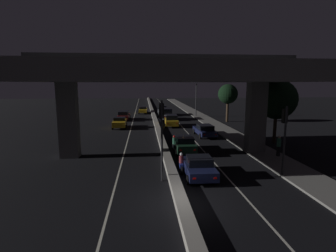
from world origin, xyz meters
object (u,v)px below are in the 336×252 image
(car_dark_green_second, at_px, (184,144))
(motorcycle_black_filtering_mid, at_px, (174,145))
(car_dark_blue_lead, at_px, (199,167))
(pedestrian_on_sidewalk, at_px, (279,146))
(traffic_light_right_of_median, at_px, (284,129))
(car_grey_sixth, at_px, (162,110))
(car_dark_blue_third, at_px, (205,130))
(car_taxi_yellow_lead_oncoming, at_px, (120,122))
(car_taxi_yellow_third_oncoming, at_px, (143,110))
(car_white_fifth, at_px, (167,114))
(street_lamp, at_px, (194,94))
(car_dark_red_second_oncoming, at_px, (124,115))
(motorcycle_blue_filtering_near, at_px, (181,164))
(traffic_light_left_of_median, at_px, (162,127))
(car_taxi_yellow_fourth, at_px, (171,120))

(car_dark_green_second, height_order, motorcycle_black_filtering_mid, motorcycle_black_filtering_mid)
(car_dark_blue_lead, relative_size, pedestrian_on_sidewalk, 2.30)
(traffic_light_right_of_median, xyz_separation_m, car_grey_sixth, (-5.67, 35.67, -2.30))
(car_dark_blue_third, bearing_deg, pedestrian_on_sidewalk, -158.61)
(car_dark_blue_third, bearing_deg, traffic_light_right_of_median, -173.84)
(car_dark_blue_lead, relative_size, car_taxi_yellow_lead_oncoming, 0.97)
(car_taxi_yellow_third_oncoming, bearing_deg, pedestrian_on_sidewalk, 20.57)
(pedestrian_on_sidewalk, bearing_deg, car_taxi_yellow_third_oncoming, 108.42)
(car_white_fifth, bearing_deg, car_taxi_yellow_lead_oncoming, 135.96)
(car_dark_blue_third, distance_m, pedestrian_on_sidewalk, 10.47)
(car_taxi_yellow_third_oncoming, xyz_separation_m, pedestrian_on_sidewalk, (11.64, -34.93, 0.31))
(street_lamp, bearing_deg, car_dark_red_second_oncoming, -167.02)
(motorcycle_black_filtering_mid, bearing_deg, traffic_light_right_of_median, -136.74)
(street_lamp, xyz_separation_m, car_dark_blue_lead, (-5.79, -31.98, -3.58))
(pedestrian_on_sidewalk, bearing_deg, car_dark_green_second, 161.49)
(car_taxi_yellow_lead_oncoming, distance_m, motorcycle_blue_filtering_near, 20.42)
(traffic_light_left_of_median, xyz_separation_m, car_dark_blue_lead, (2.56, 0.40, -2.87))
(traffic_light_right_of_median, distance_m, pedestrian_on_sidewalk, 5.42)
(street_lamp, bearing_deg, traffic_light_left_of_median, -104.46)
(car_white_fifth, relative_size, car_dark_red_second_oncoming, 0.97)
(car_white_fifth, bearing_deg, car_taxi_yellow_fourth, 179.34)
(street_lamp, relative_size, pedestrian_on_sidewalk, 4.01)
(car_white_fifth, relative_size, car_taxi_yellow_lead_oncoming, 1.13)
(car_taxi_yellow_lead_oncoming, xyz_separation_m, car_dark_red_second_oncoming, (-0.01, 8.35, 0.03))
(car_taxi_yellow_lead_oncoming, height_order, motorcycle_black_filtering_mid, car_taxi_yellow_lead_oncoming)
(car_dark_green_second, bearing_deg, traffic_light_left_of_median, 160.18)
(car_taxi_yellow_lead_oncoming, distance_m, pedestrian_on_sidewalk, 22.35)
(traffic_light_left_of_median, xyz_separation_m, car_taxi_yellow_third_oncoming, (-1.27, 39.37, -2.87))
(car_taxi_yellow_fourth, height_order, car_taxi_yellow_third_oncoming, car_taxi_yellow_fourth)
(car_taxi_yellow_third_oncoming, bearing_deg, car_dark_blue_lead, 7.75)
(car_taxi_yellow_fourth, height_order, car_grey_sixth, car_grey_sixth)
(car_dark_blue_lead, relative_size, car_grey_sixth, 0.85)
(car_dark_green_second, distance_m, car_taxi_yellow_lead_oncoming, 15.72)
(car_dark_red_second_oncoming, relative_size, motorcycle_black_filtering_mid, 2.48)
(car_dark_red_second_oncoming, bearing_deg, car_taxi_yellow_lead_oncoming, 1.75)
(car_dark_blue_lead, relative_size, motorcycle_black_filtering_mid, 2.08)
(street_lamp, xyz_separation_m, motorcycle_blue_filtering_near, (-6.84, -30.82, -3.69))
(car_white_fifth, bearing_deg, car_taxi_yellow_third_oncoming, 21.04)
(traffic_light_left_of_median, bearing_deg, traffic_light_right_of_median, 0.03)
(car_taxi_yellow_fourth, distance_m, pedestrian_on_sidewalk, 18.88)
(car_dark_blue_third, height_order, motorcycle_blue_filtering_near, same)
(traffic_light_left_of_median, relative_size, pedestrian_on_sidewalk, 2.97)
(motorcycle_black_filtering_mid, bearing_deg, car_dark_blue_lead, -171.35)
(street_lamp, relative_size, car_dark_blue_lead, 1.75)
(car_dark_blue_lead, height_order, car_grey_sixth, car_grey_sixth)
(car_dark_blue_third, height_order, car_white_fifth, car_white_fifth)
(car_dark_red_second_oncoming, bearing_deg, car_dark_blue_lead, 15.57)
(car_white_fifth, distance_m, car_taxi_yellow_third_oncoming, 11.09)
(car_taxi_yellow_lead_oncoming, bearing_deg, pedestrian_on_sidewalk, 41.32)
(car_taxi_yellow_lead_oncoming, bearing_deg, car_dark_blue_third, 56.15)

